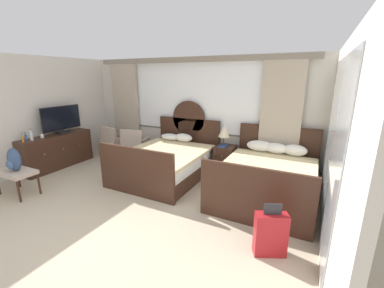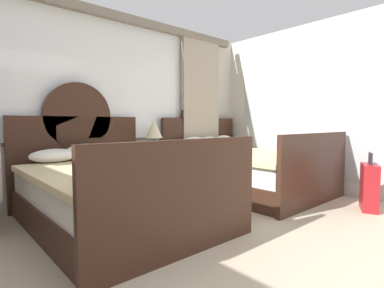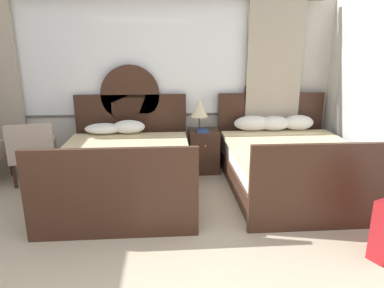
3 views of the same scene
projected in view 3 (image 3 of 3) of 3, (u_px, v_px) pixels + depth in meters
wall_back_window at (136, 77)px, 5.37m from camera, size 6.19×0.22×2.70m
bed_near_window at (125, 168)px, 4.56m from camera, size 1.72×2.26×1.63m
bed_near_mirror at (291, 163)px, 4.74m from camera, size 1.72×2.26×1.63m
nightstand_between_beds at (204, 151)px, 5.39m from camera, size 0.45×0.48×0.66m
table_lamp_on_nightstand at (199, 108)px, 5.24m from camera, size 0.27×0.27×0.48m
book_on_nightstand at (202, 131)px, 5.20m from camera, size 0.18×0.26×0.03m
armchair_by_window_left at (33, 150)px, 4.89m from camera, size 0.72×0.72×0.89m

